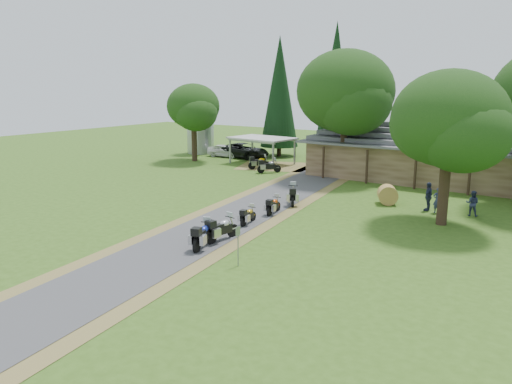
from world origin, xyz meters
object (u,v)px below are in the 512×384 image
Objects in this scene: car_white_sedan at (225,149)px; motorcycle_row_b at (222,228)px; lodge at (432,152)px; hay_bale at (388,195)px; motorcycle_row_c at (248,215)px; car_dark_suv at (244,147)px; motorcycle_carport_b at (269,165)px; motorcycle_row_a at (203,234)px; carport at (262,151)px; silo at (200,126)px; motorcycle_row_d at (274,205)px; motorcycle_row_e at (293,194)px; motorcycle_carport_a at (260,162)px.

car_white_sedan is 2.56× the size of motorcycle_row_b.
lodge reaches higher than hay_bale.
car_dark_suv is at bearing 27.18° from motorcycle_row_c.
motorcycle_carport_b is 14.58m from hay_bale.
car_white_sedan is at bearing 17.22° from motorcycle_row_a.
silo is at bearing 171.56° from carport.
motorcycle_row_b is 13.60m from hay_bale.
motorcycle_row_b is at bearing 177.05° from motorcycle_row_d.
silo is 30.21m from hay_bale.
motorcycle_carport_b is (-8.01, 9.47, -0.04)m from motorcycle_row_e.
motorcycle_row_c is (-0.69, 3.40, -0.15)m from motorcycle_row_b.
motorcycle_row_e is at bearing -131.61° from car_dark_suv.
motorcycle_row_b is 22.76m from motorcycle_carport_a.
motorcycle_row_e is (-0.30, 2.95, 0.13)m from motorcycle_row_d.
lodge reaches higher than car_white_sedan.
motorcycle_row_a is at bearing -49.52° from silo.
silo is 4.92× the size of hay_bale.
car_white_sedan is 30.81m from motorcycle_row_b.
motorcycle_row_c is 0.94× the size of motorcycle_row_d.
motorcycle_row_d is at bearing -106.47° from lodge.
car_dark_suv is (6.54, -0.31, -2.00)m from silo.
hay_bale is (5.07, 9.48, 0.09)m from motorcycle_row_c.
motorcycle_row_a is 1.00× the size of motorcycle_row_b.
silo is at bearing 24.35° from motorcycle_row_e.
car_dark_suv is at bearing 89.63° from motorcycle_carport_b.
car_white_sedan is 0.83× the size of car_dark_suv.
lodge is 10.22× the size of motorcycle_row_b.
motorcycle_row_a is at bearing 175.03° from motorcycle_row_d.
car_white_sedan is 23.39m from motorcycle_row_e.
motorcycle_carport_a is (-10.24, 13.73, 0.09)m from motorcycle_row_d.
car_white_sedan is 3.23× the size of motorcycle_row_c.
motorcycle_row_a is (12.37, -24.15, -0.65)m from carport.
silo is 3.89× the size of motorcycle_row_c.
motorcycle_row_e is 12.40m from motorcycle_carport_b.
motorcycle_carport_a is (5.51, -5.11, -0.54)m from car_dark_suv.
carport is at bearing -14.18° from silo.
silo reaches higher than hay_bale.
motorcycle_row_b is 1.26× the size of motorcycle_row_c.
motorcycle_carport_a is 1.55× the size of hay_bale.
silo is 31.43m from motorcycle_row_c.
motorcycle_row_d is at bearing -40.65° from silo.
car_white_sedan reaches higher than motorcycle_row_a.
motorcycle_row_b is 1.03× the size of motorcycle_carport_a.
car_white_sedan is at bearing 31.56° from motorcycle_row_c.
car_dark_suv is 24.14m from hay_bale.
motorcycle_row_a is (22.88, -26.81, -2.51)m from silo.
motorcycle_row_a is at bearing 177.95° from motorcycle_row_c.
hay_bale is at bearing -24.54° from silo.
car_dark_suv is (-20.85, 1.59, -1.22)m from lodge.
motorcycle_carport_b is 1.54× the size of hay_bale.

